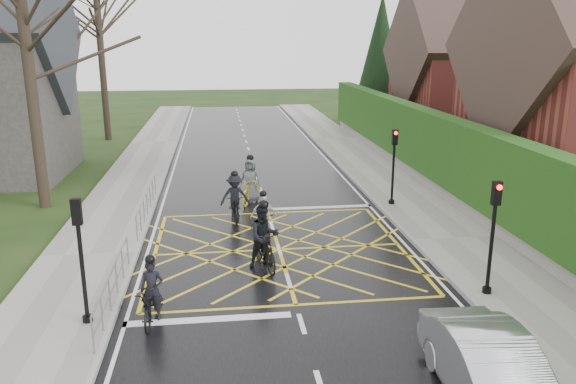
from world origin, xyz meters
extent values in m
plane|color=black|center=(0.00, 0.00, 0.00)|extent=(120.00, 120.00, 0.00)
cube|color=black|center=(0.00, 0.00, 0.01)|extent=(9.00, 80.00, 0.01)
cube|color=gray|center=(6.00, 0.00, 0.07)|extent=(3.00, 80.00, 0.15)
cube|color=gray|center=(-6.00, 0.00, 0.07)|extent=(3.00, 80.00, 0.15)
cube|color=slate|center=(7.75, 6.00, 0.35)|extent=(0.50, 38.00, 0.70)
cube|color=#1E3E10|center=(7.75, 6.00, 2.10)|extent=(0.90, 38.00, 2.80)
cube|color=maroon|center=(14.75, 18.00, 3.00)|extent=(9.00, 8.00, 6.00)
cube|color=#372821|center=(14.75, 18.00, 5.90)|extent=(9.80, 8.80, 8.80)
cube|color=maroon|center=(17.45, 18.00, 8.50)|extent=(0.70, 0.70, 1.60)
cylinder|color=black|center=(10.75, 26.00, 0.60)|extent=(0.50, 0.50, 1.20)
cone|color=black|center=(10.75, 26.00, 5.00)|extent=(4.60, 4.60, 10.00)
cylinder|color=black|center=(-9.00, 6.00, 5.50)|extent=(0.44, 0.44, 11.00)
cylinder|color=black|center=(-10.00, 14.00, 6.00)|extent=(0.44, 0.44, 12.00)
cylinder|color=black|center=(-9.30, 22.00, 5.00)|extent=(0.44, 0.44, 10.00)
cylinder|color=slate|center=(-4.65, -3.50, 1.00)|extent=(0.05, 5.00, 0.05)
cylinder|color=slate|center=(-4.65, -3.50, 0.55)|extent=(0.04, 5.00, 0.04)
cylinder|color=slate|center=(-4.65, -6.00, 0.50)|extent=(0.04, 0.04, 1.00)
cylinder|color=slate|center=(-4.65, -1.00, 0.50)|extent=(0.04, 0.04, 1.00)
cylinder|color=slate|center=(-4.65, 4.00, 1.00)|extent=(0.05, 6.00, 0.05)
cylinder|color=slate|center=(-4.65, 4.00, 0.55)|extent=(0.04, 6.00, 0.04)
cylinder|color=slate|center=(-4.65, 1.00, 0.50)|extent=(0.04, 0.04, 1.00)
cylinder|color=slate|center=(-4.65, 7.00, 0.50)|extent=(0.04, 0.04, 1.00)
cylinder|color=black|center=(5.10, 4.20, 1.50)|extent=(0.10, 0.10, 3.00)
cylinder|color=black|center=(5.10, 4.20, 0.15)|extent=(0.24, 0.24, 0.30)
cube|color=black|center=(5.10, 4.20, 2.90)|extent=(0.22, 0.16, 0.62)
sphere|color=#FF0C0C|center=(5.10, 4.08, 3.08)|extent=(0.14, 0.14, 0.14)
cylinder|color=black|center=(5.10, -4.20, 1.50)|extent=(0.10, 0.10, 3.00)
cylinder|color=black|center=(5.10, -4.20, 0.15)|extent=(0.24, 0.24, 0.30)
cube|color=black|center=(5.10, -4.20, 2.90)|extent=(0.22, 0.16, 0.62)
sphere|color=#FF0C0C|center=(5.10, -4.32, 3.08)|extent=(0.14, 0.14, 0.14)
cylinder|color=black|center=(-5.10, -4.50, 1.50)|extent=(0.10, 0.10, 3.00)
cylinder|color=black|center=(-5.10, -4.50, 0.15)|extent=(0.24, 0.24, 0.30)
cube|color=black|center=(-5.10, -4.50, 2.90)|extent=(0.22, 0.16, 0.62)
sphere|color=#FF0C0C|center=(-5.10, -4.38, 3.08)|extent=(0.14, 0.14, 0.14)
imported|color=black|center=(-3.58, -4.39, 0.46)|extent=(0.74, 1.79, 0.92)
imported|color=black|center=(-3.58, -4.29, 0.78)|extent=(0.60, 0.42, 1.56)
sphere|color=black|center=(-3.58, -4.29, 1.58)|extent=(0.24, 0.24, 0.24)
imported|color=black|center=(-0.60, -1.43, 0.63)|extent=(1.02, 2.18, 1.26)
imported|color=black|center=(-0.60, -1.33, 0.97)|extent=(1.07, 0.91, 1.93)
sphere|color=black|center=(-0.60, -1.33, 1.95)|extent=(0.30, 0.30, 0.30)
imported|color=black|center=(-1.30, 3.40, 0.51)|extent=(0.75, 1.97, 1.02)
imported|color=black|center=(-1.30, 3.50, 0.87)|extent=(1.14, 0.69, 1.73)
sphere|color=black|center=(-1.30, 3.50, 1.75)|extent=(0.27, 0.27, 0.27)
imported|color=black|center=(-0.41, 1.07, 0.51)|extent=(0.76, 1.76, 1.02)
imported|color=silver|center=(-0.41, 1.17, 0.78)|extent=(0.97, 0.53, 1.57)
sphere|color=black|center=(-0.41, 1.17, 1.59)|extent=(0.25, 0.25, 0.25)
imported|color=yellow|center=(-0.57, 5.61, 0.55)|extent=(1.42, 2.22, 1.10)
imported|color=#505357|center=(-0.57, 5.71, 0.94)|extent=(1.07, 0.88, 1.87)
sphere|color=black|center=(-0.57, 5.71, 1.89)|extent=(0.29, 0.29, 0.29)
imported|color=silver|center=(3.04, -8.57, 0.70)|extent=(1.60, 4.31, 1.41)
camera|label=1|loc=(-1.86, -17.12, 6.69)|focal=35.00mm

